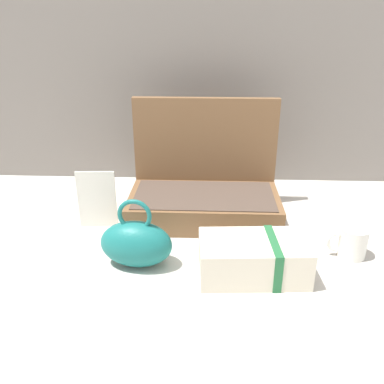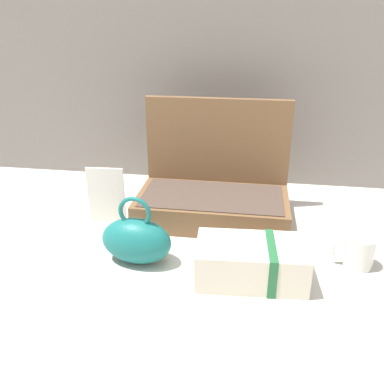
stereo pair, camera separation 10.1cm
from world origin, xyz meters
TOP-DOWN VIEW (x-y plane):
  - ground_plane at (0.00, 0.00)m, footprint 6.00×6.00m
  - open_suitcase at (0.05, 0.25)m, footprint 0.46×0.27m
  - teal_pouch_handbag at (-0.11, -0.05)m, footprint 0.19×0.12m
  - cream_toiletry_bag at (0.18, -0.08)m, footprint 0.27×0.16m
  - coffee_mug at (0.45, 0.02)m, footprint 0.11×0.07m
  - info_card_left at (-0.26, 0.15)m, footprint 0.11×0.01m

SIDE VIEW (x-z plane):
  - ground_plane at x=0.00m, z-range 0.00..0.00m
  - coffee_mug at x=0.45m, z-range 0.00..0.08m
  - cream_toiletry_bag at x=0.18m, z-range 0.00..0.10m
  - teal_pouch_handbag at x=-0.11m, z-range -0.03..0.15m
  - open_suitcase at x=0.05m, z-range -0.09..0.26m
  - info_card_left at x=-0.26m, z-range 0.00..0.18m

